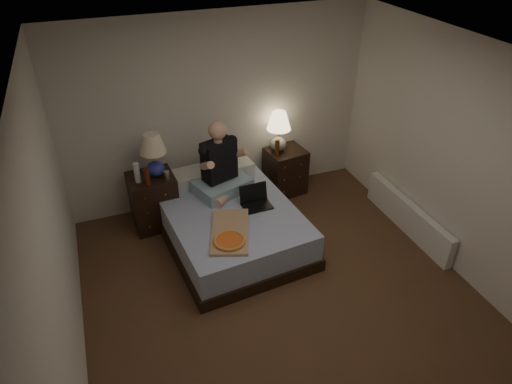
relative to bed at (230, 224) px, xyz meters
name	(u,v)px	position (x,y,z in m)	size (l,w,h in m)	color
floor	(287,304)	(0.21, -1.23, -0.24)	(4.00, 4.50, 0.00)	brown
ceiling	(299,69)	(0.21, -1.23, 2.26)	(4.00, 4.50, 0.00)	white
wall_back	(219,112)	(0.21, 1.02, 1.01)	(4.00, 2.50, 0.00)	silver
wall_left	(53,260)	(-1.79, -1.23, 1.01)	(4.50, 2.50, 0.00)	silver
wall_right	(470,166)	(2.21, -1.23, 1.01)	(4.50, 2.50, 0.00)	silver
bed	(230,224)	(0.00, 0.00, 0.00)	(1.43, 1.91, 0.48)	#536AA6
nightstand_left	(154,201)	(-0.79, 0.65, 0.12)	(0.55, 0.49, 0.71)	black
nightstand_right	(285,171)	(1.07, 0.78, 0.09)	(0.50, 0.45, 0.65)	black
lamp_left	(154,155)	(-0.71, 0.65, 0.75)	(0.32, 0.32, 0.56)	#293199
lamp_right	(279,132)	(0.97, 0.82, 0.69)	(0.32, 0.32, 0.56)	gray
water_bottle	(137,173)	(-0.94, 0.58, 0.60)	(0.07, 0.07, 0.25)	silver
soda_can	(167,175)	(-0.61, 0.53, 0.52)	(0.07, 0.07, 0.10)	#BCBBB7
beer_bottle_left	(147,177)	(-0.85, 0.45, 0.59)	(0.06, 0.06, 0.23)	#531B0B
beer_bottle_right	(277,147)	(0.91, 0.71, 0.53)	(0.06, 0.06, 0.23)	#55310C
person	(221,159)	(0.03, 0.36, 0.70)	(0.66, 0.52, 0.93)	black
laptop	(257,198)	(0.31, -0.10, 0.36)	(0.34, 0.28, 0.24)	black
pizza_box	(229,241)	(-0.20, -0.64, 0.28)	(0.40, 0.76, 0.08)	tan
radiator	(408,217)	(2.14, -0.60, -0.04)	(0.10, 1.60, 0.40)	silver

